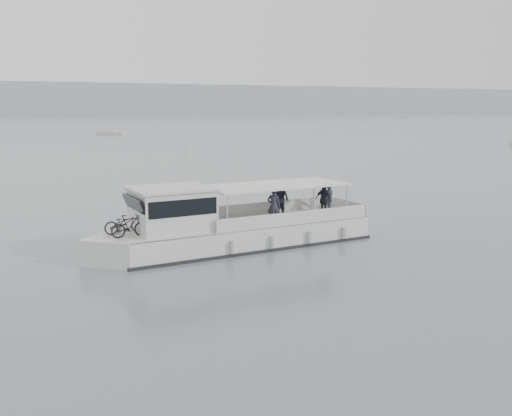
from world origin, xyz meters
name	(u,v)px	position (x,y,z in m)	size (l,w,h in m)	color
ground	(351,236)	(0.00, 0.00, 0.00)	(1400.00, 1400.00, 0.00)	#565F65
headland	(14,98)	(0.00, 560.00, 14.00)	(1400.00, 90.00, 28.00)	#939EA8
tour_boat	(222,228)	(-6.27, 0.20, 0.87)	(12.67, 3.96, 5.27)	silver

